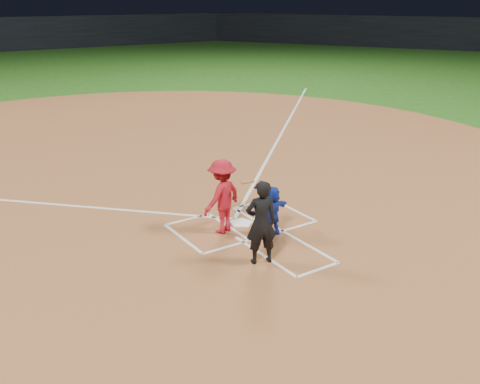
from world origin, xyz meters
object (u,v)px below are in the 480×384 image
catcher (272,211)px  umpire (261,222)px  batter_at_plate (222,196)px  home_plate (241,223)px

catcher → umpire: umpire is taller
umpire → batter_at_plate: 1.74m
catcher → home_plate: bearing=-85.7°
catcher → batter_at_plate: size_ratio=0.69×
catcher → batter_at_plate: 1.18m
home_plate → umpire: (-0.77, -1.88, 0.88)m
umpire → batter_at_plate: umpire is taller
home_plate → umpire: bearing=67.8°
catcher → batter_at_plate: (-0.82, 0.81, 0.27)m
catcher → umpire: (-0.97, -0.93, 0.29)m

